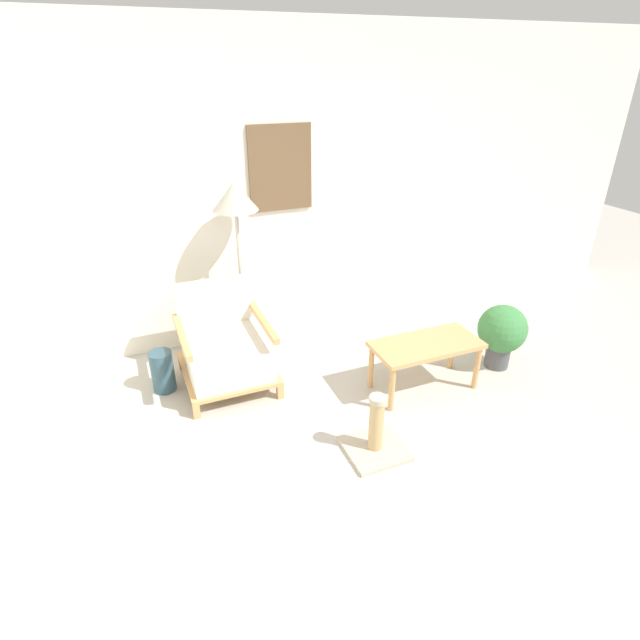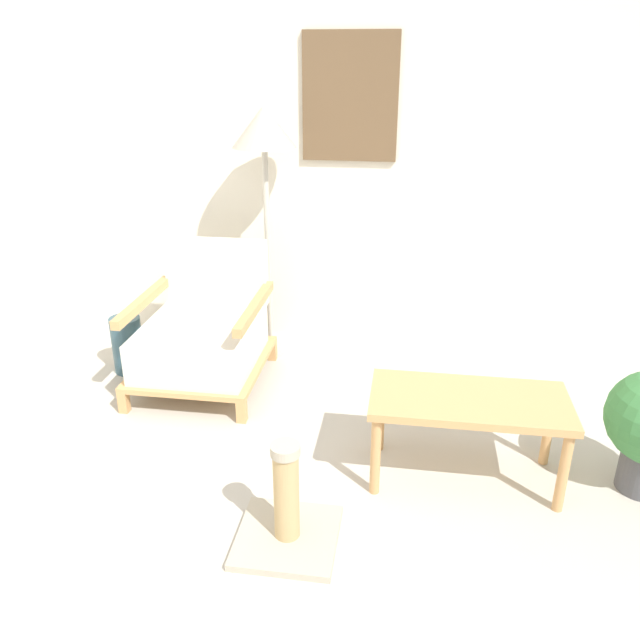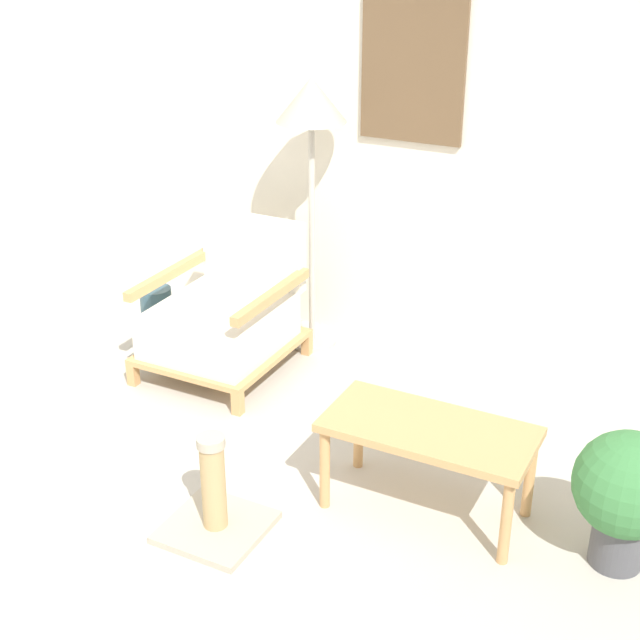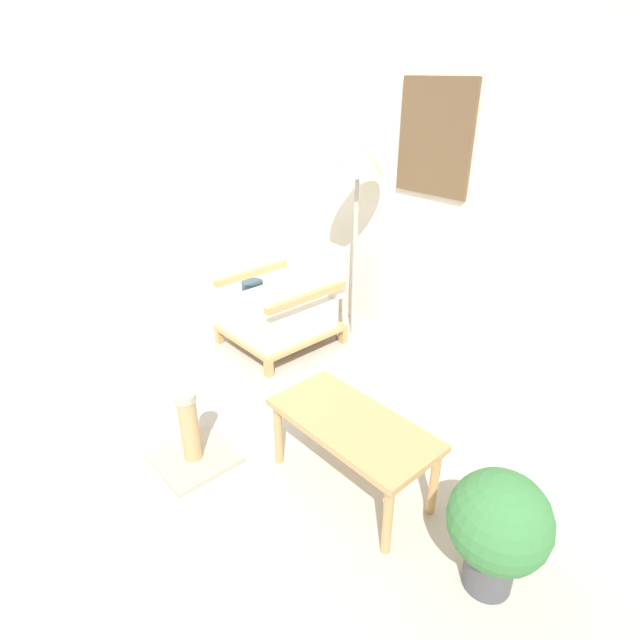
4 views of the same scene
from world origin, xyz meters
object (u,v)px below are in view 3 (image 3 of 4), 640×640
potted_plant (626,491)px  scratching_post (215,506)px  armchair (224,317)px  vase (157,316)px  floor_lamp (311,121)px  coffee_table (429,438)px

potted_plant → scratching_post: potted_plant is taller
armchair → vase: size_ratio=2.27×
armchair → scratching_post: 1.44m
scratching_post → vase: bearing=134.0°
floor_lamp → potted_plant: (1.93, -1.15, -0.96)m
coffee_table → potted_plant: size_ratio=1.50×
vase → scratching_post: 1.78m
floor_lamp → vase: 1.43m
coffee_table → potted_plant: (0.78, 0.03, -0.02)m
floor_lamp → potted_plant: bearing=-30.7°
scratching_post → coffee_table: bearing=36.2°
potted_plant → vase: bearing=165.0°
coffee_table → vase: bearing=158.6°
vase → floor_lamp: bearing=28.1°
potted_plant → scratching_post: 1.60m
vase → armchair: bearing=-6.4°
floor_lamp → vase: floor_lamp is taller
armchair → coffee_table: size_ratio=0.92×
floor_lamp → coffee_table: bearing=-45.6°
floor_lamp → coffee_table: 1.90m
coffee_table → scratching_post: scratching_post is taller
coffee_table → floor_lamp: bearing=134.4°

